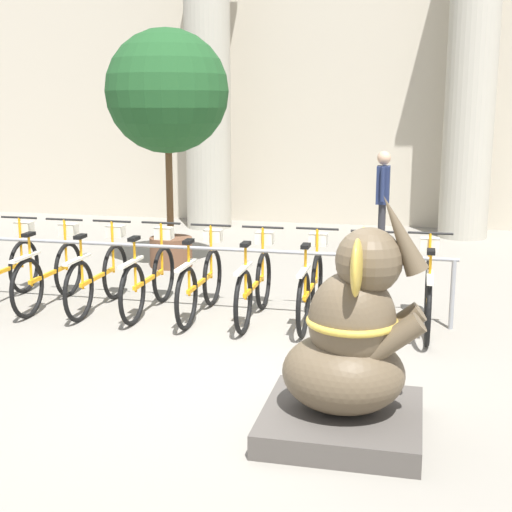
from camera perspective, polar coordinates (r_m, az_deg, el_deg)
ground_plane at (r=6.23m, az=-2.85°, el=-9.93°), size 60.00×60.00×0.00m
building_facade at (r=14.27m, az=6.78°, el=14.59°), size 20.00×0.20×6.00m
column_left at (r=13.75m, az=-3.89°, el=13.17°), size 1.08×1.08×5.16m
column_right at (r=13.19m, az=16.81°, el=12.76°), size 1.08×1.08×5.16m
bike_rack at (r=8.05m, az=-4.19°, el=-0.16°), size 5.55×0.05×0.77m
bicycle_0 at (r=9.04m, az=-19.52°, el=-1.01°), size 0.48×1.64×0.98m
bicycle_1 at (r=8.71m, az=-16.14°, el=-1.26°), size 0.48×1.64×0.98m
bicycle_2 at (r=8.44m, az=-12.44°, el=-1.49°), size 0.48×1.64×0.98m
bicycle_3 at (r=8.21m, az=-8.49°, el=-1.71°), size 0.48×1.64×0.98m
bicycle_4 at (r=7.98m, az=-4.43°, el=-2.00°), size 0.48×1.64×0.98m
bicycle_5 at (r=7.82m, az=-0.11°, el=-2.26°), size 0.48×1.64×0.98m
bicycle_6 at (r=7.75m, az=4.43°, el=-2.43°), size 0.48×1.64×0.98m
bicycle_7 at (r=7.65m, az=8.97°, el=-2.74°), size 0.48×1.64×0.98m
bicycle_8 at (r=7.66m, az=13.61°, el=-2.90°), size 0.48×1.64×0.98m
elephant_statue at (r=5.12m, az=7.50°, el=-7.83°), size 1.13×1.13×1.77m
person_pedestrian at (r=11.52m, az=10.11°, el=5.01°), size 0.21×0.47×1.62m
potted_tree at (r=10.33m, az=-7.12°, el=12.53°), size 1.73×1.73×3.39m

